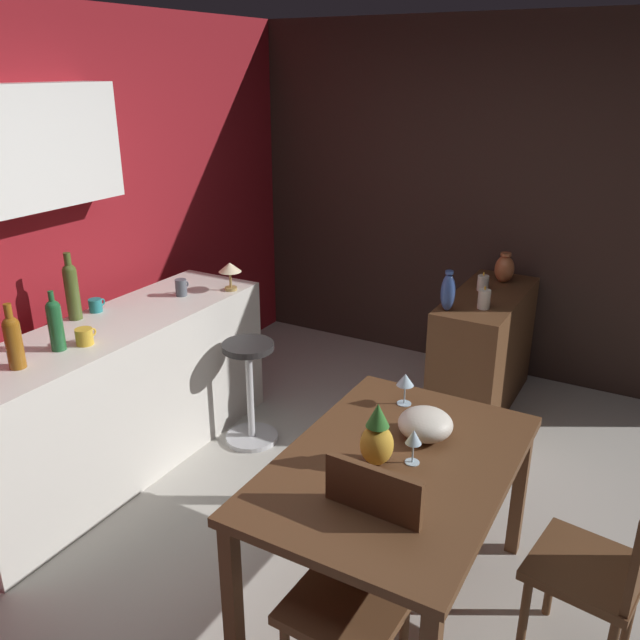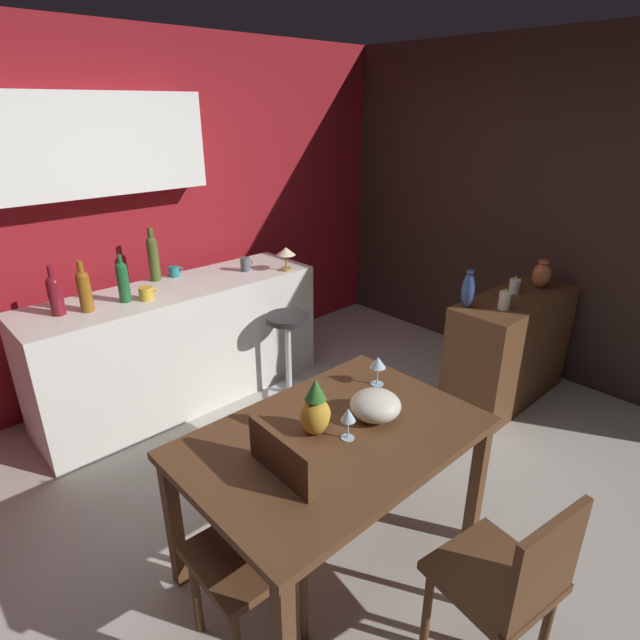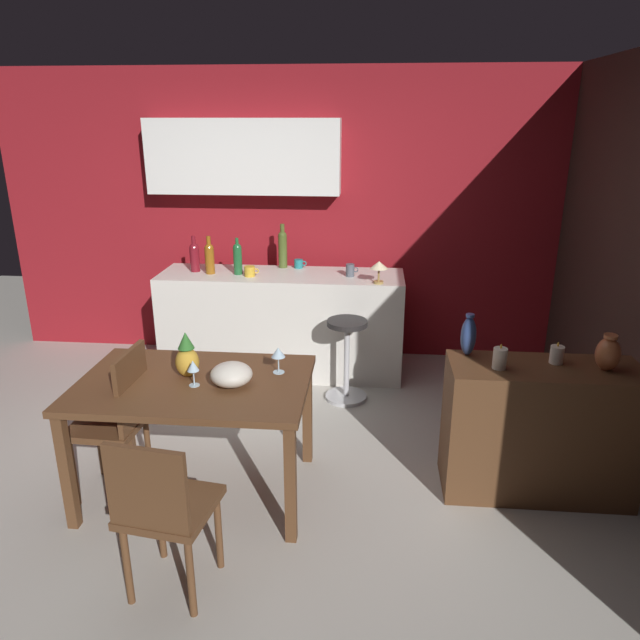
{
  "view_description": "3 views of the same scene",
  "coord_description": "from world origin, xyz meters",
  "px_view_note": "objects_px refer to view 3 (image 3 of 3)",
  "views": [
    {
      "loc": [
        -2.3,
        -1.14,
        2.25
      ],
      "look_at": [
        0.7,
        0.55,
        0.91
      ],
      "focal_mm": 36.76,
      "sensor_mm": 36.0,
      "label": 1
    },
    {
      "loc": [
        -1.48,
        -1.63,
        2.09
      ],
      "look_at": [
        0.53,
        0.54,
        0.84
      ],
      "focal_mm": 28.61,
      "sensor_mm": 36.0,
      "label": 2
    },
    {
      "loc": [
        0.86,
        -3.3,
        2.18
      ],
      "look_at": [
        0.51,
        0.4,
        0.89
      ],
      "focal_mm": 33.07,
      "sensor_mm": 36.0,
      "label": 3
    }
  ],
  "objects_px": {
    "wine_glass_right": "(193,367)",
    "cup_mustard": "(250,271)",
    "wine_glass_left": "(278,353)",
    "pillar_candle_short": "(500,358)",
    "chair_near_window": "(118,417)",
    "cup_teal": "(299,264)",
    "wine_bottle_olive": "(283,247)",
    "vase_copper": "(608,354)",
    "dining_table": "(194,394)",
    "wine_bottle_amber": "(210,257)",
    "pillar_candle_tall": "(557,355)",
    "vase_ceramic_blue": "(468,336)",
    "pineapple_centerpiece": "(187,357)",
    "chair_by_doorway": "(163,509)",
    "wine_bottle_ruby": "(195,256)",
    "cup_slate": "(350,270)",
    "bar_stool": "(347,358)",
    "counter_lamp": "(379,267)",
    "fruit_bowl": "(231,374)",
    "sideboard_cabinet": "(538,430)",
    "wine_bottle_green": "(238,257)"
  },
  "relations": [
    {
      "from": "vase_ceramic_blue",
      "to": "bar_stool",
      "type": "bearing_deg",
      "value": 127.98
    },
    {
      "from": "pineapple_centerpiece",
      "to": "chair_by_doorway",
      "type": "bearing_deg",
      "value": -81.09
    },
    {
      "from": "chair_near_window",
      "to": "vase_ceramic_blue",
      "type": "bearing_deg",
      "value": 10.98
    },
    {
      "from": "pillar_candle_tall",
      "to": "pillar_candle_short",
      "type": "relative_size",
      "value": 0.88
    },
    {
      "from": "bar_stool",
      "to": "wine_bottle_ruby",
      "type": "relative_size",
      "value": 2.16
    },
    {
      "from": "wine_glass_right",
      "to": "wine_bottle_amber",
      "type": "xyz_separation_m",
      "value": [
        -0.41,
        1.87,
        0.19
      ]
    },
    {
      "from": "wine_bottle_amber",
      "to": "pillar_candle_tall",
      "type": "bearing_deg",
      "value": -31.94
    },
    {
      "from": "bar_stool",
      "to": "wine_bottle_green",
      "type": "height_order",
      "value": "wine_bottle_green"
    },
    {
      "from": "fruit_bowl",
      "to": "chair_by_doorway",
      "type": "bearing_deg",
      "value": -100.33
    },
    {
      "from": "wine_bottle_amber",
      "to": "vase_copper",
      "type": "relative_size",
      "value": 1.53
    },
    {
      "from": "wine_glass_right",
      "to": "cup_mustard",
      "type": "distance_m",
      "value": 1.81
    },
    {
      "from": "cup_teal",
      "to": "dining_table",
      "type": "bearing_deg",
      "value": -99.65
    },
    {
      "from": "wine_bottle_ruby",
      "to": "dining_table",
      "type": "bearing_deg",
      "value": -74.13
    },
    {
      "from": "wine_bottle_olive",
      "to": "vase_copper",
      "type": "height_order",
      "value": "wine_bottle_olive"
    },
    {
      "from": "sideboard_cabinet",
      "to": "vase_copper",
      "type": "relative_size",
      "value": 5.17
    },
    {
      "from": "pineapple_centerpiece",
      "to": "wine_bottle_amber",
      "type": "distance_m",
      "value": 1.78
    },
    {
      "from": "chair_near_window",
      "to": "wine_glass_right",
      "type": "bearing_deg",
      "value": -1.1
    },
    {
      "from": "sideboard_cabinet",
      "to": "chair_near_window",
      "type": "relative_size",
      "value": 1.18
    },
    {
      "from": "chair_by_doorway",
      "to": "pineapple_centerpiece",
      "type": "height_order",
      "value": "pineapple_centerpiece"
    },
    {
      "from": "sideboard_cabinet",
      "to": "wine_bottle_amber",
      "type": "relative_size",
      "value": 3.39
    },
    {
      "from": "wine_glass_left",
      "to": "vase_ceramic_blue",
      "type": "height_order",
      "value": "vase_ceramic_blue"
    },
    {
      "from": "wine_bottle_ruby",
      "to": "wine_bottle_amber",
      "type": "height_order",
      "value": "wine_bottle_amber"
    },
    {
      "from": "pillar_candle_tall",
      "to": "pineapple_centerpiece",
      "type": "bearing_deg",
      "value": -174.65
    },
    {
      "from": "chair_near_window",
      "to": "cup_teal",
      "type": "bearing_deg",
      "value": 69.16
    },
    {
      "from": "cup_teal",
      "to": "pillar_candle_short",
      "type": "relative_size",
      "value": 0.76
    },
    {
      "from": "dining_table",
      "to": "vase_ceramic_blue",
      "type": "height_order",
      "value": "vase_ceramic_blue"
    },
    {
      "from": "cup_slate",
      "to": "vase_ceramic_blue",
      "type": "xyz_separation_m",
      "value": [
        0.77,
        -1.48,
        -0.01
      ]
    },
    {
      "from": "chair_by_doorway",
      "to": "pillar_candle_short",
      "type": "height_order",
      "value": "pillar_candle_short"
    },
    {
      "from": "wine_bottle_olive",
      "to": "pillar_candle_short",
      "type": "relative_size",
      "value": 2.63
    },
    {
      "from": "wine_bottle_olive",
      "to": "pillar_candle_tall",
      "type": "relative_size",
      "value": 3.0
    },
    {
      "from": "bar_stool",
      "to": "pillar_candle_short",
      "type": "xyz_separation_m",
      "value": [
        0.92,
        -1.17,
        0.52
      ]
    },
    {
      "from": "cup_teal",
      "to": "vase_copper",
      "type": "distance_m",
      "value": 2.74
    },
    {
      "from": "wine_glass_left",
      "to": "pillar_candle_short",
      "type": "xyz_separation_m",
      "value": [
        1.27,
        -0.0,
        0.02
      ]
    },
    {
      "from": "chair_by_doorway",
      "to": "wine_glass_right",
      "type": "distance_m",
      "value": 0.85
    },
    {
      "from": "dining_table",
      "to": "wine_bottle_ruby",
      "type": "relative_size",
      "value": 4.27
    },
    {
      "from": "chair_by_doorway",
      "to": "wine_bottle_olive",
      "type": "relative_size",
      "value": 2.23
    },
    {
      "from": "wine_glass_right",
      "to": "wine_bottle_amber",
      "type": "relative_size",
      "value": 0.47
    },
    {
      "from": "wine_bottle_green",
      "to": "counter_lamp",
      "type": "height_order",
      "value": "wine_bottle_green"
    },
    {
      "from": "wine_glass_right",
      "to": "wine_bottle_olive",
      "type": "bearing_deg",
      "value": 85.09
    },
    {
      "from": "pillar_candle_tall",
      "to": "vase_ceramic_blue",
      "type": "xyz_separation_m",
      "value": [
        -0.5,
        0.08,
        0.07
      ]
    },
    {
      "from": "cup_teal",
      "to": "pillar_candle_short",
      "type": "bearing_deg",
      "value": -53.94
    },
    {
      "from": "bar_stool",
      "to": "wine_glass_right",
      "type": "bearing_deg",
      "value": -119.92
    },
    {
      "from": "wine_glass_left",
      "to": "pineapple_centerpiece",
      "type": "xyz_separation_m",
      "value": [
        -0.52,
        -0.1,
        -0.01
      ]
    },
    {
      "from": "pillar_candle_short",
      "to": "vase_copper",
      "type": "distance_m",
      "value": 0.6
    },
    {
      "from": "wine_glass_right",
      "to": "cup_slate",
      "type": "height_order",
      "value": "cup_slate"
    },
    {
      "from": "pillar_candle_tall",
      "to": "vase_ceramic_blue",
      "type": "height_order",
      "value": "vase_ceramic_blue"
    },
    {
      "from": "wine_bottle_ruby",
      "to": "cup_slate",
      "type": "xyz_separation_m",
      "value": [
        1.36,
        -0.05,
        -0.08
      ]
    },
    {
      "from": "chair_near_window",
      "to": "counter_lamp",
      "type": "relative_size",
      "value": 5.06
    },
    {
      "from": "wine_bottle_ruby",
      "to": "vase_copper",
      "type": "bearing_deg",
      "value": -30.29
    },
    {
      "from": "chair_near_window",
      "to": "wine_bottle_ruby",
      "type": "relative_size",
      "value": 2.99
    }
  ]
}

